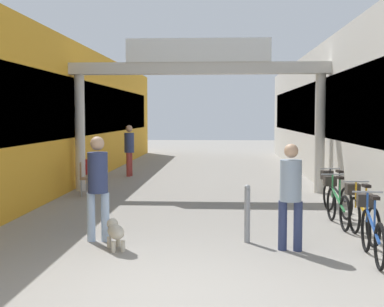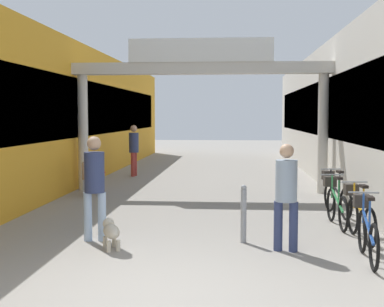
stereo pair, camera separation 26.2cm
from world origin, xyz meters
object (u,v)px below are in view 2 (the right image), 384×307
at_px(pedestrian_with_dog, 95,181).
at_px(bicycle_orange_second, 359,214).
at_px(dog_on_leash, 111,231).
at_px(bicycle_green_third, 336,203).
at_px(bicycle_blue_nearest, 367,230).
at_px(bicycle_black_farthest, 336,195).
at_px(pedestrian_companion, 286,190).
at_px(cafe_chair_red_farther, 96,171).
at_px(bollard_post_metal, 244,213).
at_px(pedestrian_carrying_crate, 134,147).
at_px(cafe_chair_wood_nearer, 87,176).

distance_m(pedestrian_with_dog, bicycle_orange_second, 4.58).
distance_m(dog_on_leash, bicycle_green_third, 4.50).
relative_size(bicycle_blue_nearest, bicycle_black_farthest, 1.01).
distance_m(pedestrian_companion, cafe_chair_red_farther, 8.21).
height_order(pedestrian_companion, bicycle_black_farthest, pedestrian_companion).
bearing_deg(bicycle_orange_second, bollard_post_metal, -168.87).
xyz_separation_m(bicycle_black_farthest, cafe_chair_red_farther, (-6.15, 3.44, 0.10)).
bearing_deg(dog_on_leash, pedestrian_carrying_crate, 98.67).
relative_size(bicycle_black_farthest, bollard_post_metal, 1.71).
height_order(bicycle_black_farthest, bollard_post_metal, bollard_post_metal).
bearing_deg(pedestrian_with_dog, cafe_chair_red_farther, 104.45).
relative_size(bicycle_blue_nearest, bollard_post_metal, 1.72).
relative_size(bicycle_blue_nearest, bicycle_green_third, 1.00).
bearing_deg(dog_on_leash, cafe_chair_wood_nearer, 109.29).
xyz_separation_m(pedestrian_companion, bicycle_blue_nearest, (1.15, -0.40, -0.54)).
bearing_deg(bicycle_blue_nearest, pedestrian_with_dog, 169.01).
distance_m(pedestrian_companion, bollard_post_metal, 0.96).
xyz_separation_m(pedestrian_companion, pedestrian_carrying_crate, (-4.34, 10.14, 0.07)).
relative_size(bicycle_black_farthest, cafe_chair_red_farther, 1.89).
bearing_deg(dog_on_leash, bicycle_blue_nearest, -4.81).
distance_m(dog_on_leash, bicycle_black_farthest, 5.31).
xyz_separation_m(pedestrian_companion, cafe_chair_wood_nearer, (-4.73, 5.49, -0.43)).
bearing_deg(pedestrian_companion, bicycle_orange_second, 34.15).
xyz_separation_m(pedestrian_carrying_crate, cafe_chair_red_farther, (-0.44, -3.48, -0.50)).
height_order(bicycle_blue_nearest, cafe_chair_wood_nearer, bicycle_blue_nearest).
relative_size(dog_on_leash, bicycle_blue_nearest, 0.39).
bearing_deg(bicycle_black_farthest, bollard_post_metal, -126.79).
distance_m(pedestrian_companion, bicycle_green_third, 2.45).
bearing_deg(bicycle_blue_nearest, bicycle_black_farthest, 86.49).
distance_m(dog_on_leash, bicycle_blue_nearest, 3.95).
xyz_separation_m(dog_on_leash, bollard_post_metal, (2.13, 0.58, 0.21)).
bearing_deg(bicycle_blue_nearest, pedestrian_companion, 160.95).
bearing_deg(bicycle_orange_second, cafe_chair_red_farther, 136.77).
height_order(pedestrian_carrying_crate, bicycle_green_third, pedestrian_carrying_crate).
height_order(bicycle_orange_second, cafe_chair_red_farther, bicycle_orange_second).
bearing_deg(bollard_post_metal, dog_on_leash, -164.72).
distance_m(pedestrian_with_dog, bicycle_blue_nearest, 4.45).
bearing_deg(cafe_chair_wood_nearer, pedestrian_carrying_crate, 85.23).
bearing_deg(pedestrian_carrying_crate, dog_on_leash, -81.33).
bearing_deg(dog_on_leash, bicycle_black_farthest, 38.37).
bearing_deg(dog_on_leash, bicycle_orange_second, 13.29).
xyz_separation_m(dog_on_leash, bicycle_orange_second, (4.13, 0.97, 0.15)).
height_order(pedestrian_companion, bicycle_green_third, pedestrian_companion).
xyz_separation_m(bicycle_orange_second, bicycle_black_farthest, (0.03, 2.32, 0.00)).
bearing_deg(bicycle_green_third, cafe_chair_wood_nearer, 149.98).
xyz_separation_m(pedestrian_with_dog, bicycle_green_third, (4.34, 1.64, -0.59)).
distance_m(bicycle_orange_second, cafe_chair_wood_nearer, 7.61).
bearing_deg(bicycle_black_farthest, pedestrian_companion, -113.03).
bearing_deg(bollard_post_metal, cafe_chair_wood_nearer, 129.33).
bearing_deg(bollard_post_metal, bicycle_blue_nearest, -26.85).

